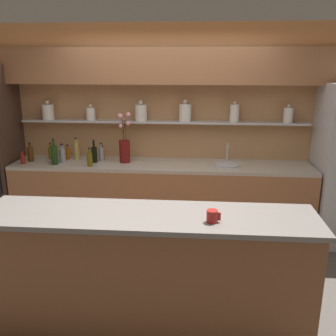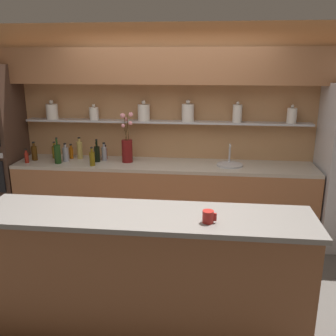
% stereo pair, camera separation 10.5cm
% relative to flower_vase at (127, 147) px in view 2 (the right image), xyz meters
% --- Properties ---
extents(ground_plane, '(12.00, 12.00, 0.00)m').
position_rel_flower_vase_xyz_m(ground_plane, '(0.54, -1.27, -1.12)').
color(ground_plane, '#4C4742').
extents(back_wall_unit, '(5.20, 0.44, 2.60)m').
position_rel_flower_vase_xyz_m(back_wall_unit, '(0.53, 0.26, 0.43)').
color(back_wall_unit, tan).
rests_on(back_wall_unit, ground_plane).
extents(back_counter_unit, '(3.71, 0.62, 0.92)m').
position_rel_flower_vase_xyz_m(back_counter_unit, '(0.46, -0.03, -0.66)').
color(back_counter_unit, '#99603D').
rests_on(back_counter_unit, ground_plane).
extents(island_counter, '(2.61, 0.61, 1.02)m').
position_rel_flower_vase_xyz_m(island_counter, '(0.54, -1.84, -0.61)').
color(island_counter, brown).
rests_on(island_counter, ground_plane).
extents(flower_vase, '(0.16, 0.16, 0.63)m').
position_rel_flower_vase_xyz_m(flower_vase, '(0.00, 0.00, 0.00)').
color(flower_vase, maroon).
rests_on(flower_vase, back_counter_unit).
extents(sink_fixture, '(0.31, 0.31, 0.25)m').
position_rel_flower_vase_xyz_m(sink_fixture, '(1.27, -0.02, -0.18)').
color(sink_fixture, '#B7B7BC').
rests_on(sink_fixture, back_counter_unit).
extents(bottle_spirit_0, '(0.07, 0.07, 0.24)m').
position_rel_flower_vase_xyz_m(bottle_spirit_0, '(-1.20, -0.04, -0.10)').
color(bottle_spirit_0, '#4C2D0C').
rests_on(bottle_spirit_0, back_counter_unit).
extents(bottle_spirit_1, '(0.07, 0.07, 0.23)m').
position_rel_flower_vase_xyz_m(bottle_spirit_1, '(-0.79, -0.05, -0.10)').
color(bottle_spirit_1, gray).
rests_on(bottle_spirit_1, back_counter_unit).
extents(bottle_spirit_2, '(0.06, 0.06, 0.23)m').
position_rel_flower_vase_xyz_m(bottle_spirit_2, '(-0.31, 0.05, -0.10)').
color(bottle_spirit_2, gray).
rests_on(bottle_spirit_2, back_counter_unit).
extents(bottle_wine_3, '(0.08, 0.08, 0.33)m').
position_rel_flower_vase_xyz_m(bottle_wine_3, '(-0.84, -0.16, -0.08)').
color(bottle_wine_3, '#193814').
rests_on(bottle_wine_3, back_counter_unit).
extents(bottle_spirit_4, '(0.07, 0.07, 0.28)m').
position_rel_flower_vase_xyz_m(bottle_spirit_4, '(-0.65, 0.10, -0.08)').
color(bottle_spirit_4, tan).
rests_on(bottle_spirit_4, back_counter_unit).
extents(bottle_oil_5, '(0.06, 0.06, 0.23)m').
position_rel_flower_vase_xyz_m(bottle_oil_5, '(-0.41, 0.06, -0.11)').
color(bottle_oil_5, olive).
rests_on(bottle_oil_5, back_counter_unit).
extents(bottle_oil_6, '(0.06, 0.06, 0.22)m').
position_rel_flower_vase_xyz_m(bottle_oil_6, '(-0.99, 0.09, -0.11)').
color(bottle_oil_6, brown).
rests_on(bottle_oil_6, back_counter_unit).
extents(bottle_oil_7, '(0.07, 0.07, 0.23)m').
position_rel_flower_vase_xyz_m(bottle_oil_7, '(-0.39, -0.21, -0.11)').
color(bottle_oil_7, brown).
rests_on(bottle_oil_7, back_counter_unit).
extents(bottle_sauce_8, '(0.05, 0.05, 0.19)m').
position_rel_flower_vase_xyz_m(bottle_sauce_8, '(-0.32, 0.12, -0.12)').
color(bottle_sauce_8, maroon).
rests_on(bottle_sauce_8, back_counter_unit).
extents(bottle_wine_9, '(0.07, 0.07, 0.29)m').
position_rel_flower_vase_xyz_m(bottle_wine_9, '(-0.38, -0.02, -0.09)').
color(bottle_wine_9, black).
rests_on(bottle_wine_9, back_counter_unit).
extents(bottle_sauce_10, '(0.05, 0.05, 0.19)m').
position_rel_flower_vase_xyz_m(bottle_sauce_10, '(-0.76, 0.09, -0.12)').
color(bottle_sauce_10, '#9E4C0A').
rests_on(bottle_sauce_10, back_counter_unit).
extents(bottle_sauce_11, '(0.05, 0.05, 0.18)m').
position_rel_flower_vase_xyz_m(bottle_sauce_11, '(-1.24, -0.18, -0.12)').
color(bottle_sauce_11, maroon).
rests_on(bottle_sauce_11, back_counter_unit).
extents(coffee_mug, '(0.10, 0.08, 0.09)m').
position_rel_flower_vase_xyz_m(coffee_mug, '(1.02, -1.96, -0.05)').
color(coffee_mug, maroon).
rests_on(coffee_mug, island_counter).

